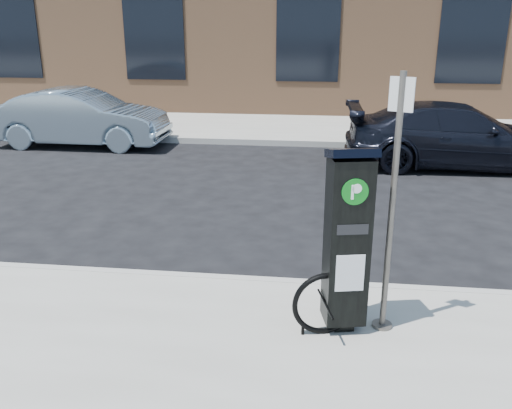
% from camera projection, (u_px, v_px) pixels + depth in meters
% --- Properties ---
extents(ground, '(120.00, 120.00, 0.00)m').
position_uv_depth(ground, '(271.00, 290.00, 6.66)').
color(ground, black).
rests_on(ground, ground).
extents(sidewalk_far, '(60.00, 12.00, 0.15)m').
position_uv_depth(sidewalk_far, '(307.00, 108.00, 19.78)').
color(sidewalk_far, gray).
rests_on(sidewalk_far, ground).
extents(curb_near, '(60.00, 0.12, 0.16)m').
position_uv_depth(curb_near, '(270.00, 285.00, 6.62)').
color(curb_near, '#9E9B93').
rests_on(curb_near, ground).
extents(curb_far, '(60.00, 0.12, 0.16)m').
position_uv_depth(curb_far, '(300.00, 143.00, 14.17)').
color(curb_far, '#9E9B93').
rests_on(curb_far, ground).
extents(parking_kiosk, '(0.51, 0.47, 1.91)m').
position_uv_depth(parking_kiosk, '(347.00, 239.00, 5.26)').
color(parking_kiosk, black).
rests_on(parking_kiosk, sidewalk_near).
extents(sign_pole, '(0.22, 0.21, 2.57)m').
position_uv_depth(sign_pole, '(392.00, 210.00, 5.18)').
color(sign_pole, '#56504C').
rests_on(sign_pole, sidewalk_near).
extents(bike_rack, '(0.66, 0.22, 0.67)m').
position_uv_depth(bike_rack, '(325.00, 304.00, 5.37)').
color(bike_rack, black).
rests_on(bike_rack, sidewalk_near).
extents(car_silver, '(4.47, 1.58, 1.47)m').
position_uv_depth(car_silver, '(81.00, 118.00, 14.03)').
color(car_silver, '#849AA9').
rests_on(car_silver, ground).
extents(car_dark, '(4.91, 2.06, 1.42)m').
position_uv_depth(car_dark, '(456.00, 135.00, 12.04)').
color(car_dark, black).
rests_on(car_dark, ground).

